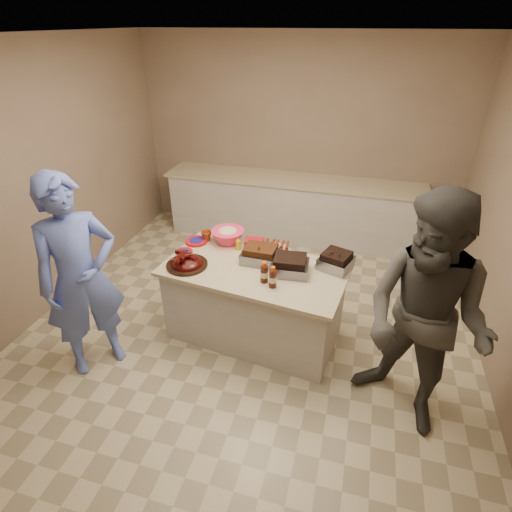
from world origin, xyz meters
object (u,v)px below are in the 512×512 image
(island, at_px, (255,333))
(rib_platter, at_px, (187,266))
(coleslaw_bowl, at_px, (228,242))
(mustard_bottle, at_px, (238,249))
(roasting_pan, at_px, (335,268))
(guest_blue, at_px, (102,359))
(guest_gray, at_px, (399,412))
(bbq_bottle_b, at_px, (264,282))
(plastic_cup, at_px, (207,240))
(bbq_bottle_a, at_px, (273,287))

(island, relative_size, rib_platter, 4.34)
(coleslaw_bowl, bearing_deg, mustard_bottle, -37.92)
(island, height_order, roasting_pan, roasting_pan)
(guest_blue, relative_size, guest_gray, 0.96)
(guest_blue, bearing_deg, guest_gray, -47.87)
(coleslaw_bowl, height_order, guest_blue, coleslaw_bowl)
(island, distance_m, roasting_pan, 1.10)
(coleslaw_bowl, relative_size, bbq_bottle_b, 1.71)
(plastic_cup, bearing_deg, bbq_bottle_b, -37.08)
(roasting_pan, bearing_deg, bbq_bottle_a, -118.02)
(roasting_pan, xyz_separation_m, mustard_bottle, (-0.97, 0.09, 0.00))
(bbq_bottle_a, height_order, mustard_bottle, bbq_bottle_a)
(island, xyz_separation_m, bbq_bottle_b, (0.14, -0.20, 0.80))
(plastic_cup, xyz_separation_m, guest_gray, (2.04, -0.99, -0.80))
(roasting_pan, height_order, guest_blue, roasting_pan)
(mustard_bottle, height_order, guest_blue, mustard_bottle)
(plastic_cup, bearing_deg, guest_blue, -121.06)
(rib_platter, distance_m, guest_gray, 2.24)
(bbq_bottle_a, bearing_deg, coleslaw_bowl, 133.95)
(rib_platter, distance_m, mustard_bottle, 0.56)
(island, bearing_deg, guest_gray, -15.84)
(mustard_bottle, xyz_separation_m, guest_gray, (1.66, -0.90, -0.80))
(bbq_bottle_b, distance_m, guest_gray, 1.56)
(island, relative_size, bbq_bottle_a, 8.39)
(coleslaw_bowl, relative_size, guest_gray, 0.18)
(island, height_order, bbq_bottle_a, bbq_bottle_a)
(mustard_bottle, bearing_deg, coleslaw_bowl, 142.08)
(bbq_bottle_b, relative_size, guest_gray, 0.10)
(island, bearing_deg, rib_platter, -160.75)
(roasting_pan, height_order, bbq_bottle_b, bbq_bottle_b)
(island, distance_m, rib_platter, 1.02)
(coleslaw_bowl, bearing_deg, plastic_cup, -175.39)
(plastic_cup, bearing_deg, roasting_pan, -7.75)
(island, height_order, plastic_cup, plastic_cup)
(roasting_pan, bearing_deg, island, -145.00)
(island, xyz_separation_m, coleslaw_bowl, (-0.40, 0.40, 0.80))
(rib_platter, relative_size, plastic_cup, 3.48)
(roasting_pan, height_order, guest_gray, roasting_pan)
(bbq_bottle_b, bearing_deg, bbq_bottle_a, -31.21)
(guest_blue, bearing_deg, island, -21.14)
(bbq_bottle_a, xyz_separation_m, mustard_bottle, (-0.48, 0.54, 0.00))
(coleslaw_bowl, relative_size, guest_blue, 0.19)
(roasting_pan, xyz_separation_m, bbq_bottle_a, (-0.49, -0.45, 0.00))
(bbq_bottle_a, bearing_deg, roasting_pan, 42.57)
(island, bearing_deg, mustard_bottle, 138.32)
(bbq_bottle_b, distance_m, plastic_cup, 0.97)
(island, distance_m, coleslaw_bowl, 0.98)
(bbq_bottle_b, xyz_separation_m, plastic_cup, (-0.77, 0.58, 0.00))
(coleslaw_bowl, distance_m, guest_blue, 1.67)
(plastic_cup, relative_size, guest_blue, 0.06)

